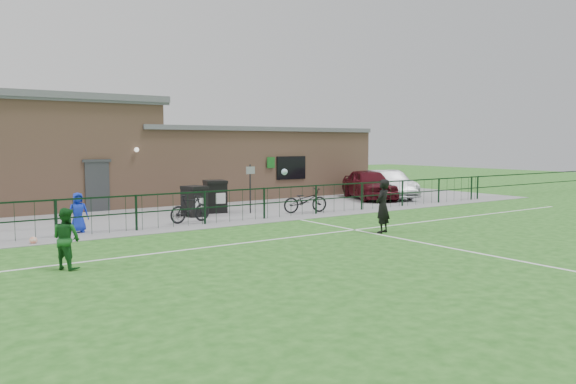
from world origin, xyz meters
TOP-DOWN VIEW (x-y plane):
  - ground at (0.00, 0.00)m, footprint 90.00×90.00m
  - paving_strip at (0.00, 13.50)m, footprint 34.00×13.00m
  - pitch_line_touch at (0.00, 7.80)m, footprint 28.00×0.10m
  - pitch_line_mid at (0.00, 4.00)m, footprint 28.00×0.10m
  - pitch_line_perp at (2.00, 0.00)m, footprint 0.10×16.00m
  - perimeter_fence at (0.00, 8.00)m, footprint 28.00×0.10m
  - wheelie_bin_left at (0.38, 10.81)m, footprint 1.03×1.11m
  - wheelie_bin_right at (-0.88, 10.14)m, footprint 0.87×0.95m
  - sign_post at (1.43, 9.72)m, footprint 0.07×0.07m
  - car_maroon at (9.42, 11.19)m, footprint 3.49×4.88m
  - car_silver at (10.51, 10.99)m, footprint 2.86×4.67m
  - bicycle_d at (-1.77, 8.64)m, footprint 1.72×0.72m
  - bicycle_e at (3.39, 8.58)m, footprint 2.01×1.10m
  - spectator_child at (-5.69, 8.63)m, footprint 0.65×0.45m
  - goalkeeper_kick at (2.30, 3.11)m, footprint 1.94×3.85m
  - outfield_player at (-7.30, 3.44)m, footprint 0.81×0.87m
  - ball_ground at (-7.29, 7.32)m, footprint 0.22×0.22m
  - clubhouse at (-0.88, 16.50)m, footprint 24.25×5.40m

SIDE VIEW (x-z plane):
  - ground at x=0.00m, z-range 0.00..0.00m
  - pitch_line_touch at x=0.00m, z-range 0.00..0.01m
  - pitch_line_mid at x=0.00m, z-range 0.00..0.01m
  - pitch_line_perp at x=2.00m, z-range 0.00..0.01m
  - paving_strip at x=0.00m, z-range 0.00..0.02m
  - ball_ground at x=-7.29m, z-range 0.00..0.22m
  - bicycle_e at x=3.39m, z-range 0.02..1.02m
  - bicycle_d at x=-1.77m, z-range 0.02..1.02m
  - wheelie_bin_right at x=-0.88m, z-range 0.02..1.12m
  - perimeter_fence at x=0.00m, z-range 0.00..1.20m
  - wheelie_bin_left at x=0.38m, z-range 0.02..1.26m
  - spectator_child at x=-5.69m, z-range 0.02..1.31m
  - outfield_player at x=-7.30m, z-range 0.00..1.42m
  - car_silver at x=10.51m, z-range 0.02..1.47m
  - car_maroon at x=9.42m, z-range 0.02..1.56m
  - goalkeeper_kick at x=2.30m, z-range -0.10..1.88m
  - sign_post at x=1.43m, z-range 0.02..2.02m
  - clubhouse at x=-0.88m, z-range -0.26..4.70m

